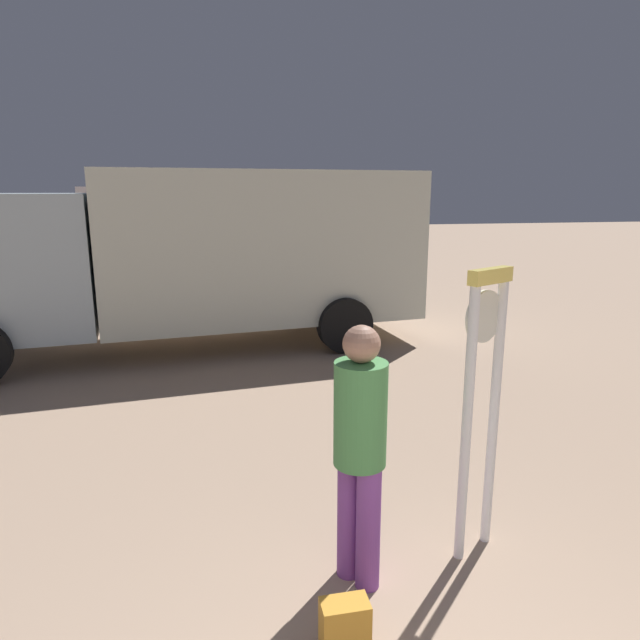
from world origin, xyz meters
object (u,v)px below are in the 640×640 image
backpack (344,632)px  box_truck_near (215,250)px  box_truck_far (205,227)px  person_near_clock (360,444)px  standing_clock (482,388)px

backpack → box_truck_near: (-0.47, 6.94, 1.42)m
box_truck_near → box_truck_far: box_truck_near is taller
box_truck_far → backpack: bearing=-87.8°
person_near_clock → box_truck_far: size_ratio=0.24×
standing_clock → backpack: bearing=-145.7°
person_near_clock → box_truck_near: bearing=96.6°
person_near_clock → backpack: person_near_clock is taller
standing_clock → box_truck_far: 13.93m
standing_clock → backpack: 1.78m
box_truck_near → backpack: bearing=-86.1°
box_truck_near → standing_clock: bearing=-74.9°
person_near_clock → box_truck_near: box_truck_near is taller
box_truck_near → box_truck_far: bearing=90.7°
standing_clock → box_truck_near: size_ratio=0.28×
person_near_clock → box_truck_far: (-0.82, 13.98, 0.52)m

